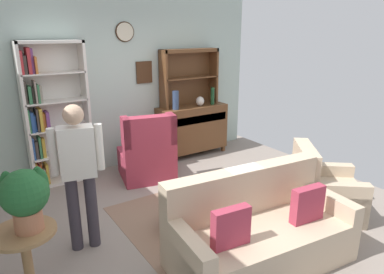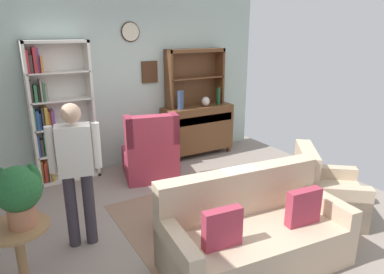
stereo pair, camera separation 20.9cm
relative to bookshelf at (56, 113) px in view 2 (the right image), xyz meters
name	(u,v)px [view 2 (the right image)]	position (x,y,z in m)	size (l,w,h in m)	color
ground_plane	(193,214)	(1.20, -1.94, -1.07)	(5.40, 4.60, 0.02)	gray
wall_back	(128,82)	(1.20, 0.19, 0.35)	(5.00, 0.09, 2.80)	#ADC1B7
area_rug	(220,219)	(1.40, -2.24, -1.05)	(2.25, 2.13, 0.01)	#846651
bookshelf	(56,113)	(0.00, 0.00, 0.00)	(0.90, 0.30, 2.10)	silver
sideboard	(197,128)	(2.39, -0.09, -0.55)	(1.30, 0.45, 0.92)	brown
sideboard_hutch	(194,70)	(2.39, 0.02, 0.50)	(1.10, 0.26, 1.00)	brown
vase_tall	(181,100)	(2.00, -0.17, 0.02)	(0.11, 0.11, 0.32)	#33476B
vase_round	(206,101)	(2.52, -0.15, -0.05)	(0.15, 0.15, 0.17)	beige
bottle_wine	(218,96)	(2.78, -0.17, 0.02)	(0.07, 0.07, 0.32)	#194223
couch_floral	(253,235)	(1.21, -3.07, -0.74)	(1.88, 1.03, 0.90)	#C6AD8E
armchair_floral	(324,195)	(2.56, -2.82, -0.77)	(1.08, 1.07, 0.88)	#C6AD8E
wingback_chair	(150,155)	(1.20, -0.64, -0.67)	(0.94, 0.95, 1.05)	#A33347
plant_stand	(21,254)	(-0.78, -2.44, -0.63)	(0.52, 0.52, 0.70)	#997047
potted_plant_large	(19,192)	(-0.73, -2.45, -0.06)	(0.37, 0.37, 0.52)	#AD6B4C
person_reading	(76,166)	(-0.16, -1.89, -0.15)	(0.53, 0.27, 1.56)	#38333D
coffee_table	(197,197)	(1.12, -2.17, -0.70)	(0.80, 0.50, 0.42)	brown
book_stack	(195,185)	(1.13, -2.11, -0.58)	(0.20, 0.15, 0.10)	#B22D33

